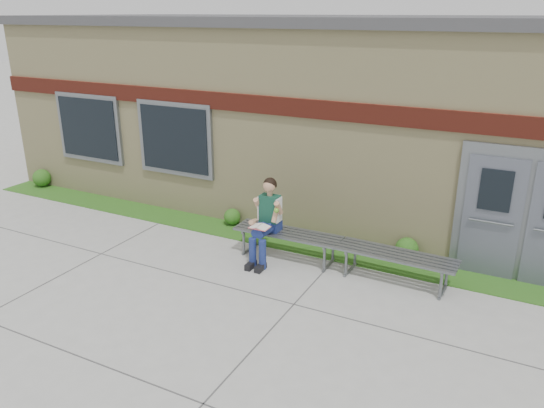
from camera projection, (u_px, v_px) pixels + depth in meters
The scene contains 9 objects.
ground at pixel (222, 304), 8.26m from camera, with size 80.00×80.00×0.00m, color #9E9E99.
grass_strip at pixel (293, 243), 10.43m from camera, with size 16.00×0.80×0.02m, color #1F5216.
school_building at pixel (355, 110), 12.54m from camera, with size 16.20×6.22×4.20m.
bench_left at pixel (288, 238), 9.67m from camera, with size 2.01×0.60×0.52m.
bench_right at pixel (396, 260), 8.82m from camera, with size 2.01×0.62×0.52m.
girl at pixel (266, 219), 9.48m from camera, with size 0.55×0.90×1.52m.
shrub_west at pixel (42, 178), 13.68m from camera, with size 0.45×0.45×0.45m, color #1F5216.
shrub_mid at pixel (232, 217), 11.24m from camera, with size 0.35×0.35×0.35m, color #1F5216.
shrub_east at pixel (407, 249), 9.63m from camera, with size 0.42×0.42×0.42m, color #1F5216.
Camera 1 is at (3.99, -6.07, 4.30)m, focal length 35.00 mm.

